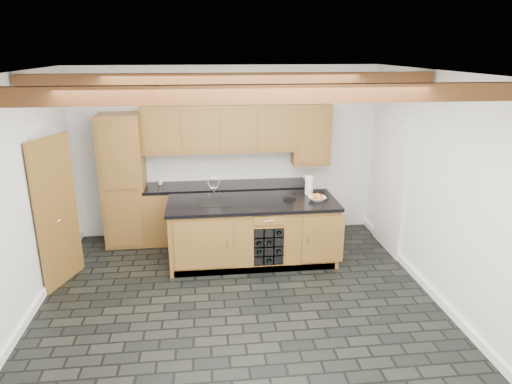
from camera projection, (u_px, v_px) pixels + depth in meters
ground at (240, 307)px, 5.63m from camera, size 5.00×5.00×0.00m
room_shell at (228, 177)px, 5.66m from camera, size 5.01×5.00×5.00m
back_cabinetry at (205, 182)px, 7.41m from camera, size 3.65×0.62×2.20m
island at (253, 231)px, 6.74m from camera, size 2.48×0.96×0.93m
faucet at (214, 200)px, 6.57m from camera, size 0.45×0.40×0.34m
kitchen_scale at (290, 198)px, 6.69m from camera, size 0.18×0.14×0.05m
fruit_bowl at (317, 199)px, 6.63m from camera, size 0.30×0.30×0.06m
fruit_cluster at (317, 196)px, 6.62m from camera, size 0.16×0.17×0.07m
paper_towel at (309, 185)px, 6.89m from camera, size 0.12×0.12×0.28m
mug at (160, 182)px, 7.40m from camera, size 0.12×0.12×0.09m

